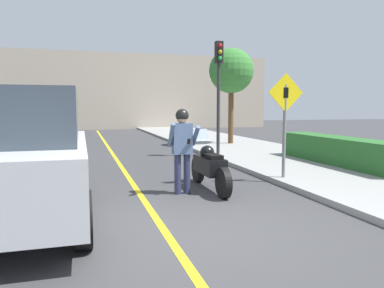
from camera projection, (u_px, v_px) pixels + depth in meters
The scene contains 13 objects.
ground_plane at pixel (207, 231), 5.47m from camera, with size 80.00×80.00×0.00m, color #38383A.
sidewalk_curb at pixel (322, 169), 10.63m from camera, with size 4.40×44.00×0.12m.
road_center_line at pixel (122, 168), 11.02m from camera, with size 0.12×36.00×0.01m.
building_backdrop at pixel (103, 91), 29.97m from camera, with size 28.00×1.20×6.09m.
motorcycle at pixel (209, 167), 8.21m from camera, with size 0.62×2.32×1.30m.
person_biker at pixel (182, 142), 7.72m from camera, with size 0.59×0.48×1.77m.
suv_nearby at pixel (22, 157), 5.78m from camera, with size 1.99×4.68×2.08m.
crossing_sign at pixel (285, 115), 8.85m from camera, with size 0.91×0.08×2.47m.
traffic_light at pixel (219, 77), 13.30m from camera, with size 0.26×0.30×3.99m.
hedge_row at pixel (339, 150), 11.11m from camera, with size 0.90×5.00×0.79m.
street_tree at pixel (231, 72), 17.03m from camera, with size 2.04×2.04×4.34m.
parked_car_green at pixel (38, 127), 17.94m from camera, with size 1.88×4.20×1.68m.
parked_car_blue at pixel (58, 122), 23.75m from camera, with size 1.88×4.20×1.68m.
Camera 1 is at (-1.72, -5.03, 1.82)m, focal length 35.00 mm.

